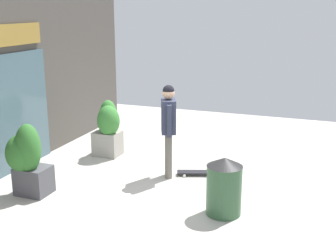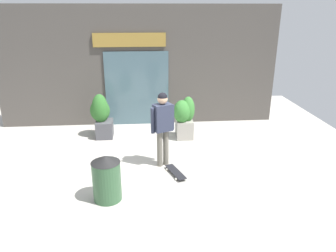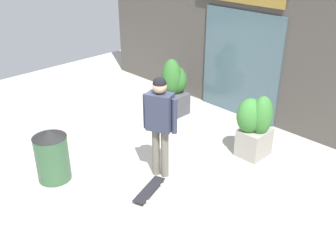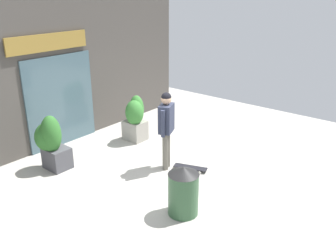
% 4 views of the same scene
% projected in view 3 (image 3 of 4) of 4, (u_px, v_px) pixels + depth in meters
% --- Properties ---
extents(ground_plane, '(12.00, 12.00, 0.00)m').
position_uv_depth(ground_plane, '(139.00, 164.00, 7.01)').
color(ground_plane, '#B2ADA3').
extents(building_facade, '(8.56, 0.31, 3.63)m').
position_uv_depth(building_facade, '(250.00, 34.00, 8.17)').
color(building_facade, '#4C4742').
rests_on(building_facade, ground_plane).
extents(skateboarder, '(0.55, 0.40, 1.77)m').
position_uv_depth(skateboarder, '(160.00, 118.00, 6.22)').
color(skateboarder, '#666056').
rests_on(skateboarder, ground_plane).
extents(skateboard, '(0.43, 0.78, 0.08)m').
position_uv_depth(skateboard, '(149.00, 190.00, 6.22)').
color(skateboard, black).
rests_on(skateboard, ground_plane).
extents(planter_box_left, '(0.62, 0.65, 1.27)m').
position_uv_depth(planter_box_left, '(174.00, 86.00, 8.67)').
color(planter_box_left, '#47474C').
rests_on(planter_box_left, ground_plane).
extents(planter_box_right, '(0.60, 0.61, 1.20)m').
position_uv_depth(planter_box_right, '(254.00, 125.00, 7.00)').
color(planter_box_right, gray).
rests_on(planter_box_right, ground_plane).
extents(trash_bin, '(0.56, 0.56, 0.93)m').
position_uv_depth(trash_bin, '(52.00, 155.00, 6.40)').
color(trash_bin, '#335938').
rests_on(trash_bin, ground_plane).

